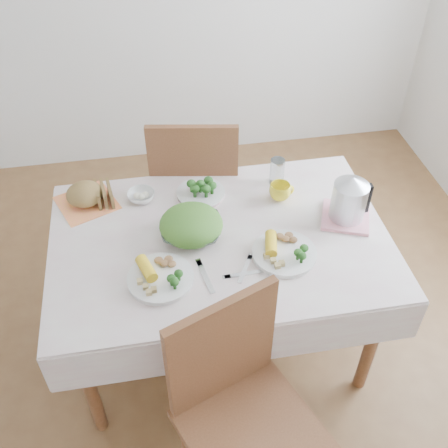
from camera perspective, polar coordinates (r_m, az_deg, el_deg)
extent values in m
plane|color=brown|center=(2.91, -0.33, -12.25)|extent=(3.60, 3.60, 0.00)
cube|color=brown|center=(2.61, -0.36, -7.53)|extent=(1.40, 0.90, 0.75)
cube|color=beige|center=(2.33, -0.40, -1.54)|extent=(1.50, 1.00, 0.01)
cube|color=brown|center=(2.12, 3.06, -22.11)|extent=(0.61, 0.61, 1.03)
cube|color=brown|center=(3.04, -2.95, 3.43)|extent=(0.54, 0.54, 1.05)
imported|color=white|center=(2.32, -3.56, -0.66)|extent=(0.31, 0.31, 0.06)
cylinder|color=white|center=(2.16, -6.91, -5.91)|extent=(0.28, 0.28, 0.02)
cylinder|color=white|center=(2.26, 6.57, -3.20)|extent=(0.38, 0.38, 0.02)
cylinder|color=beige|center=(2.55, -2.55, 3.35)|extent=(0.28, 0.28, 0.02)
cube|color=#FE8F4E|center=(2.59, -14.70, 2.25)|extent=(0.33, 0.33, 0.00)
ellipsoid|color=brown|center=(2.55, -14.92, 3.20)|extent=(0.22, 0.21, 0.10)
imported|color=white|center=(2.54, -9.00, 3.03)|extent=(0.17, 0.17, 0.04)
imported|color=yellow|center=(2.52, 6.12, 3.54)|extent=(0.13, 0.13, 0.08)
cylinder|color=white|center=(2.60, 5.79, 5.66)|extent=(0.09, 0.09, 0.14)
cube|color=pink|center=(2.48, 13.07, 0.74)|extent=(0.27, 0.27, 0.02)
cylinder|color=#B2B5BA|center=(2.41, 13.48, 2.74)|extent=(0.19, 0.19, 0.22)
cube|color=silver|center=(2.17, -2.04, -5.73)|extent=(0.06, 0.19, 0.00)
cube|color=silver|center=(2.20, 2.32, -4.89)|extent=(0.10, 0.15, 0.00)
cube|color=silver|center=(2.18, 2.19, -5.44)|extent=(0.17, 0.03, 0.00)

